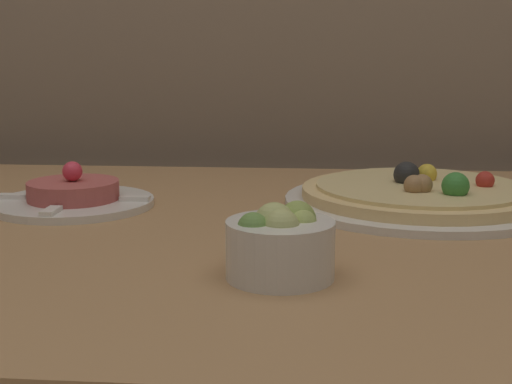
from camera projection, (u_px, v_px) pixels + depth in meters
The scene contains 4 objects.
dining_table at pixel (259, 292), 0.88m from camera, with size 1.44×0.85×0.72m.
pizza_plate at pixel (421, 195), 0.97m from camera, with size 0.37×0.37×0.06m.
tartare_plate at pixel (74, 197), 0.96m from camera, with size 0.22×0.22×0.06m.
small_bowl at pixel (281, 243), 0.66m from camera, with size 0.10×0.10×0.07m.
Camera 1 is at (0.07, -0.41, 0.93)m, focal length 50.00 mm.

